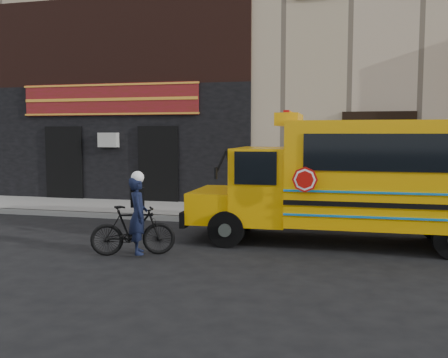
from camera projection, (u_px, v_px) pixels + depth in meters
ground at (205, 244)px, 11.24m from camera, size 120.00×120.00×0.00m
curb at (231, 221)px, 13.75m from camera, size 40.00×0.20×0.15m
sidewalk at (242, 212)px, 15.20m from camera, size 40.00×3.00×0.15m
building at (273, 46)px, 20.80m from camera, size 20.00×10.70×12.00m
school_bus at (360, 177)px, 11.04m from camera, size 6.93×2.47×2.92m
bicycle at (133, 230)px, 10.13m from camera, size 1.76×1.07×1.03m
cyclist at (138, 218)px, 10.05m from camera, size 0.59×0.68×1.57m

